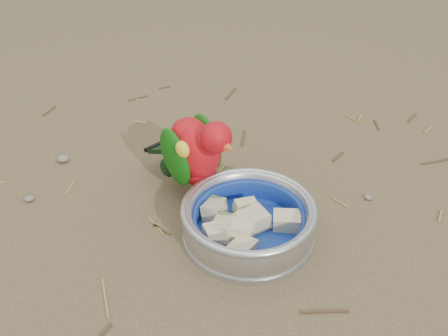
# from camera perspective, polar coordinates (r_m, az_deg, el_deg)

# --- Properties ---
(ground) EXTENTS (60.00, 60.00, 0.00)m
(ground) POSITION_cam_1_polar(r_m,az_deg,el_deg) (0.82, -2.11, -5.48)
(ground) COLOR brown
(food_bowl) EXTENTS (0.20, 0.20, 0.02)m
(food_bowl) POSITION_cam_1_polar(r_m,az_deg,el_deg) (0.77, 2.78, -7.42)
(food_bowl) COLOR #B2B2BA
(food_bowl) RESTS_ON ground
(bowl_wall) EXTENTS (0.20, 0.20, 0.04)m
(bowl_wall) POSITION_cam_1_polar(r_m,az_deg,el_deg) (0.76, 2.84, -5.74)
(bowl_wall) COLOR #B2B2BA
(bowl_wall) RESTS_ON food_bowl
(fruit_wedges) EXTENTS (0.12, 0.12, 0.03)m
(fruit_wedges) POSITION_cam_1_polar(r_m,az_deg,el_deg) (0.76, 2.82, -6.14)
(fruit_wedges) COLOR #C7B78E
(fruit_wedges) RESTS_ON food_bowl
(lory_parrot) EXTENTS (0.21, 0.19, 0.16)m
(lory_parrot) POSITION_cam_1_polar(r_m,az_deg,el_deg) (0.81, -3.14, 1.19)
(lory_parrot) COLOR #B10C14
(lory_parrot) RESTS_ON ground
(ground_debris) EXTENTS (0.90, 0.80, 0.01)m
(ground_debris) POSITION_cam_1_polar(r_m,az_deg,el_deg) (0.85, -3.75, -3.39)
(ground_debris) COLOR olive
(ground_debris) RESTS_ON ground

